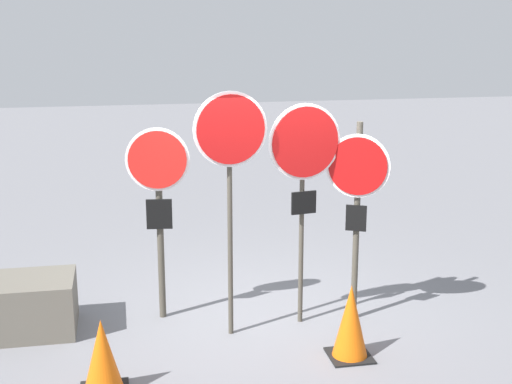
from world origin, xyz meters
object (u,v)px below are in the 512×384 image
at_px(stop_sign_1, 230,150).
at_px(stop_sign_2, 304,158).
at_px(stop_sign_3, 357,187).
at_px(traffic_cone_1, 102,357).
at_px(traffic_cone_0, 351,322).
at_px(storage_crate, 28,305).
at_px(stop_sign_0, 158,187).

bearing_deg(stop_sign_1, stop_sign_2, 5.38).
relative_size(stop_sign_3, traffic_cone_1, 3.12).
bearing_deg(traffic_cone_1, stop_sign_2, 27.97).
bearing_deg(stop_sign_1, traffic_cone_1, -149.37).
bearing_deg(traffic_cone_1, stop_sign_1, 36.33).
distance_m(stop_sign_3, traffic_cone_0, 1.45).
bearing_deg(traffic_cone_0, stop_sign_3, 69.52).
distance_m(stop_sign_1, traffic_cone_0, 2.05).
bearing_deg(stop_sign_1, storage_crate, 160.99).
relative_size(stop_sign_0, traffic_cone_1, 3.03).
relative_size(stop_sign_2, stop_sign_3, 1.10).
bearing_deg(storage_crate, stop_sign_1, -13.31).
xyz_separation_m(stop_sign_0, traffic_cone_0, (1.75, -1.28, -1.12)).
bearing_deg(traffic_cone_1, stop_sign_0, 68.05).
bearing_deg(stop_sign_3, storage_crate, -160.68).
xyz_separation_m(stop_sign_0, stop_sign_2, (1.49, -0.41, 0.34)).
bearing_deg(stop_sign_2, stop_sign_1, -178.12).
xyz_separation_m(stop_sign_0, stop_sign_3, (2.06, -0.43, 0.01)).
bearing_deg(stop_sign_1, stop_sign_0, 134.66).
distance_m(traffic_cone_1, storage_crate, 1.66).
xyz_separation_m(stop_sign_0, stop_sign_1, (0.69, -0.57, 0.49)).
xyz_separation_m(stop_sign_3, traffic_cone_1, (-2.68, -1.10, -1.16)).
relative_size(stop_sign_0, traffic_cone_0, 2.85).
relative_size(stop_sign_0, stop_sign_2, 0.89).
bearing_deg(stop_sign_1, stop_sign_3, -0.05).
relative_size(stop_sign_2, traffic_cone_0, 3.20).
height_order(stop_sign_0, stop_sign_1, stop_sign_1).
relative_size(stop_sign_2, traffic_cone_1, 3.41).
height_order(stop_sign_0, stop_sign_3, stop_sign_3).
bearing_deg(stop_sign_0, traffic_cone_1, -105.27).
bearing_deg(traffic_cone_0, stop_sign_2, 106.94).
height_order(stop_sign_3, storage_crate, stop_sign_3).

